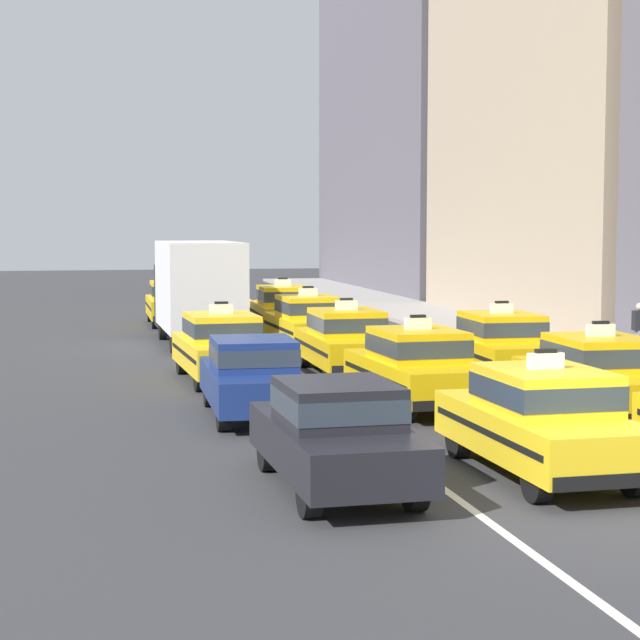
{
  "coord_description": "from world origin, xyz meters",
  "views": [
    {
      "loc": [
        -6.67,
        -13.36,
        3.83
      ],
      "look_at": [
        -0.55,
        15.07,
        1.3
      ],
      "focal_mm": 62.29,
      "sensor_mm": 36.0,
      "label": 1
    }
  ],
  "objects_px": {
    "sedan_left_second": "(253,375)",
    "taxi_center_nearest": "(542,419)",
    "taxi_center_third": "(345,340)",
    "taxi_right_second": "(597,376)",
    "taxi_center_fourth": "(307,322)",
    "sedan_left_nearest": "(336,432)",
    "taxi_right_third": "(500,345)",
    "box_truck_left_fourth": "(196,288)",
    "taxi_left_fifth": "(172,302)",
    "taxi_left_third": "(221,346)",
    "pedestrian_trailing": "(639,331)",
    "taxi_center_second": "(416,366)",
    "taxi_center_fifth": "(282,308)"
  },
  "relations": [
    {
      "from": "taxi_left_third",
      "to": "pedestrian_trailing",
      "type": "bearing_deg",
      "value": 2.82
    },
    {
      "from": "sedan_left_nearest",
      "to": "taxi_left_fifth",
      "type": "height_order",
      "value": "taxi_left_fifth"
    },
    {
      "from": "taxi_center_nearest",
      "to": "taxi_right_second",
      "type": "height_order",
      "value": "same"
    },
    {
      "from": "box_truck_left_fourth",
      "to": "taxi_left_fifth",
      "type": "height_order",
      "value": "box_truck_left_fourth"
    },
    {
      "from": "sedan_left_nearest",
      "to": "taxi_center_fifth",
      "type": "relative_size",
      "value": 0.94
    },
    {
      "from": "box_truck_left_fourth",
      "to": "taxi_left_fifth",
      "type": "distance_m",
      "value": 6.92
    },
    {
      "from": "taxi_center_nearest",
      "to": "taxi_center_fourth",
      "type": "distance_m",
      "value": 17.19
    },
    {
      "from": "taxi_center_third",
      "to": "sedan_left_nearest",
      "type": "bearing_deg",
      "value": -104.04
    },
    {
      "from": "taxi_left_third",
      "to": "sedan_left_second",
      "type": "bearing_deg",
      "value": -89.98
    },
    {
      "from": "box_truck_left_fourth",
      "to": "taxi_center_second",
      "type": "distance_m",
      "value": 13.77
    },
    {
      "from": "box_truck_left_fourth",
      "to": "taxi_center_fifth",
      "type": "xyz_separation_m",
      "value": [
        3.28,
        2.77,
        -0.9
      ]
    },
    {
      "from": "sedan_left_second",
      "to": "taxi_center_fifth",
      "type": "bearing_deg",
      "value": 77.81
    },
    {
      "from": "taxi_center_second",
      "to": "taxi_right_third",
      "type": "bearing_deg",
      "value": 47.53
    },
    {
      "from": "sedan_left_second",
      "to": "taxi_left_third",
      "type": "bearing_deg",
      "value": 90.02
    },
    {
      "from": "sedan_left_nearest",
      "to": "taxi_center_second",
      "type": "distance_m",
      "value": 7.34
    },
    {
      "from": "taxi_center_fifth",
      "to": "sedan_left_second",
      "type": "bearing_deg",
      "value": -102.19
    },
    {
      "from": "box_truck_left_fourth",
      "to": "taxi_center_nearest",
      "type": "distance_m",
      "value": 20.04
    },
    {
      "from": "taxi_left_fifth",
      "to": "taxi_center_second",
      "type": "height_order",
      "value": "same"
    },
    {
      "from": "taxi_left_third",
      "to": "taxi_center_fifth",
      "type": "relative_size",
      "value": 1.01
    },
    {
      "from": "taxi_center_third",
      "to": "taxi_center_fourth",
      "type": "xyz_separation_m",
      "value": [
        0.12,
        5.44,
        0.0
      ]
    },
    {
      "from": "taxi_left_fifth",
      "to": "pedestrian_trailing",
      "type": "bearing_deg",
      "value": -52.85
    },
    {
      "from": "box_truck_left_fourth",
      "to": "taxi_center_fourth",
      "type": "distance_m",
      "value": 4.11
    },
    {
      "from": "taxi_left_third",
      "to": "taxi_right_third",
      "type": "distance_m",
      "value": 6.81
    },
    {
      "from": "sedan_left_second",
      "to": "box_truck_left_fourth",
      "type": "height_order",
      "value": "box_truck_left_fourth"
    },
    {
      "from": "taxi_center_nearest",
      "to": "taxi_right_second",
      "type": "xyz_separation_m",
      "value": [
        3.0,
        4.26,
        0.0
      ]
    },
    {
      "from": "taxi_center_fourth",
      "to": "pedestrian_trailing",
      "type": "xyz_separation_m",
      "value": [
        8.01,
        -5.49,
        0.06
      ]
    },
    {
      "from": "sedan_left_nearest",
      "to": "sedan_left_second",
      "type": "bearing_deg",
      "value": 92.41
    },
    {
      "from": "taxi_center_third",
      "to": "taxi_right_third",
      "type": "xyz_separation_m",
      "value": [
        3.45,
        -1.83,
        0.0
      ]
    },
    {
      "from": "taxi_right_second",
      "to": "pedestrian_trailing",
      "type": "relative_size",
      "value": 2.95
    },
    {
      "from": "taxi_center_fourth",
      "to": "taxi_right_third",
      "type": "height_order",
      "value": "same"
    },
    {
      "from": "taxi_center_third",
      "to": "taxi_center_fifth",
      "type": "xyz_separation_m",
      "value": [
        0.32,
        10.78,
        0.0
      ]
    },
    {
      "from": "taxi_left_third",
      "to": "taxi_center_nearest",
      "type": "relative_size",
      "value": 1.01
    },
    {
      "from": "sedan_left_nearest",
      "to": "taxi_left_third",
      "type": "height_order",
      "value": "taxi_left_third"
    },
    {
      "from": "taxi_center_fifth",
      "to": "taxi_center_nearest",
      "type": "bearing_deg",
      "value": -90.17
    },
    {
      "from": "taxi_center_nearest",
      "to": "taxi_left_third",
      "type": "bearing_deg",
      "value": 107.46
    },
    {
      "from": "box_truck_left_fourth",
      "to": "sedan_left_nearest",
      "type": "bearing_deg",
      "value": -90.08
    },
    {
      "from": "sedan_left_nearest",
      "to": "taxi_center_fourth",
      "type": "xyz_separation_m",
      "value": [
        3.11,
        17.4,
        0.03
      ]
    },
    {
      "from": "taxi_center_nearest",
      "to": "taxi_center_third",
      "type": "relative_size",
      "value": 1.01
    },
    {
      "from": "taxi_left_third",
      "to": "taxi_left_fifth",
      "type": "relative_size",
      "value": 1.01
    },
    {
      "from": "sedan_left_nearest",
      "to": "taxi_center_fifth",
      "type": "xyz_separation_m",
      "value": [
        3.31,
        22.73,
        0.03
      ]
    },
    {
      "from": "box_truck_left_fourth",
      "to": "pedestrian_trailing",
      "type": "relative_size",
      "value": 4.48
    },
    {
      "from": "taxi_center_second",
      "to": "taxi_center_fourth",
      "type": "height_order",
      "value": "same"
    },
    {
      "from": "taxi_right_second",
      "to": "taxi_center_fourth",
      "type": "bearing_deg",
      "value": 103.63
    },
    {
      "from": "taxi_center_nearest",
      "to": "taxi_center_fifth",
      "type": "distance_m",
      "value": 22.53
    },
    {
      "from": "taxi_center_third",
      "to": "taxi_right_second",
      "type": "height_order",
      "value": "same"
    },
    {
      "from": "taxi_center_fourth",
      "to": "taxi_right_third",
      "type": "bearing_deg",
      "value": -65.4
    },
    {
      "from": "sedan_left_second",
      "to": "taxi_center_nearest",
      "type": "xyz_separation_m",
      "value": [
        3.5,
        -6.02,
        0.03
      ]
    },
    {
      "from": "sedan_left_nearest",
      "to": "taxi_center_third",
      "type": "relative_size",
      "value": 0.95
    },
    {
      "from": "box_truck_left_fourth",
      "to": "taxi_center_fifth",
      "type": "distance_m",
      "value": 4.38
    },
    {
      "from": "taxi_left_third",
      "to": "pedestrian_trailing",
      "type": "xyz_separation_m",
      "value": [
        11.38,
        0.56,
        0.06
      ]
    }
  ]
}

